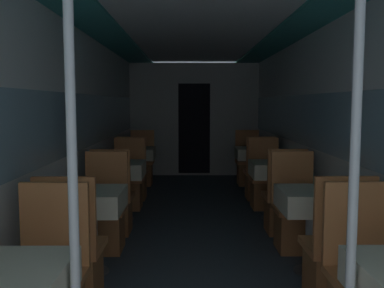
{
  "coord_description": "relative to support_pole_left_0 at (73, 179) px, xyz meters",
  "views": [
    {
      "loc": [
        -0.11,
        -1.2,
        1.48
      ],
      "look_at": [
        -0.08,
        2.92,
        1.08
      ],
      "focal_mm": 40.0,
      "sensor_mm": 36.0,
      "label": 1
    }
  ],
  "objects": [
    {
      "name": "chair_right_far_1",
      "position": [
        1.59,
        2.3,
        -0.84
      ],
      "size": [
        0.43,
        0.43,
        0.98
      ],
      "rotation": [
        0.0,
        0.0,
        3.14
      ],
      "color": "#9C5B31",
      "rests_on": "ground_plane"
    },
    {
      "name": "chair_left_near_1",
      "position": [
        -0.33,
        1.13,
        -0.84
      ],
      "size": [
        0.43,
        0.43,
        0.98
      ],
      "color": "#9C5B31",
      "rests_on": "ground_plane"
    },
    {
      "name": "chair_left_near_3",
      "position": [
        -0.33,
        4.56,
        -0.84
      ],
      "size": [
        0.43,
        0.43,
        0.98
      ],
      "color": "#9C5B31",
      "rests_on": "ground_plane"
    },
    {
      "name": "support_pole_right_0",
      "position": [
        1.27,
        0.0,
        0.0
      ],
      "size": [
        0.05,
        0.05,
        2.27
      ],
      "color": "silver",
      "rests_on": "ground_plane"
    },
    {
      "name": "dining_table_left_2",
      "position": [
        -0.33,
        3.43,
        -0.54
      ],
      "size": [
        0.57,
        0.57,
        0.73
      ],
      "color": "#4C4C51",
      "rests_on": "ground_plane"
    },
    {
      "name": "wall_left",
      "position": [
        -0.69,
        2.81,
        0.02
      ],
      "size": [
        0.05,
        9.82,
        2.27
      ],
      "color": "silver",
      "rests_on": "ground_plane"
    },
    {
      "name": "chair_right_far_3",
      "position": [
        1.59,
        5.74,
        -0.84
      ],
      "size": [
        0.43,
        0.43,
        0.98
      ],
      "rotation": [
        0.0,
        0.0,
        3.14
      ],
      "color": "#9C5B31",
      "rests_on": "ground_plane"
    },
    {
      "name": "chair_left_far_1",
      "position": [
        -0.33,
        2.3,
        -0.84
      ],
      "size": [
        0.43,
        0.43,
        0.98
      ],
      "rotation": [
        0.0,
        0.0,
        3.14
      ],
      "color": "#9C5B31",
      "rests_on": "ground_plane"
    },
    {
      "name": "chair_right_near_2",
      "position": [
        1.59,
        2.84,
        -0.84
      ],
      "size": [
        0.43,
        0.43,
        0.98
      ],
      "color": "#9C5B31",
      "rests_on": "ground_plane"
    },
    {
      "name": "dining_table_left_3",
      "position": [
        -0.33,
        5.15,
        -0.54
      ],
      "size": [
        0.57,
        0.57,
        0.73
      ],
      "color": "#4C4C51",
      "rests_on": "ground_plane"
    },
    {
      "name": "support_pole_left_0",
      "position": [
        0.0,
        0.0,
        0.0
      ],
      "size": [
        0.05,
        0.05,
        2.27
      ],
      "color": "silver",
      "rests_on": "ground_plane"
    },
    {
      "name": "chair_right_near_1",
      "position": [
        1.59,
        1.13,
        -0.84
      ],
      "size": [
        0.43,
        0.43,
        0.98
      ],
      "color": "#9C5B31",
      "rests_on": "ground_plane"
    },
    {
      "name": "dining_table_left_1",
      "position": [
        -0.33,
        1.72,
        -0.54
      ],
      "size": [
        0.57,
        0.57,
        0.73
      ],
      "color": "#4C4C51",
      "rests_on": "ground_plane"
    },
    {
      "name": "chair_right_near_3",
      "position": [
        1.59,
        4.56,
        -0.84
      ],
      "size": [
        0.43,
        0.43,
        0.98
      ],
      "color": "#9C5B31",
      "rests_on": "ground_plane"
    },
    {
      "name": "chair_left_far_3",
      "position": [
        -0.33,
        5.74,
        -0.84
      ],
      "size": [
        0.43,
        0.43,
        0.98
      ],
      "rotation": [
        0.0,
        0.0,
        3.14
      ],
      "color": "#9C5B31",
      "rests_on": "ground_plane"
    },
    {
      "name": "dining_table_right_2",
      "position": [
        1.59,
        3.43,
        -0.54
      ],
      "size": [
        0.57,
        0.57,
        0.73
      ],
      "color": "#4C4C51",
      "rests_on": "ground_plane"
    },
    {
      "name": "ceiling_panel",
      "position": [
        0.63,
        2.81,
        1.18
      ],
      "size": [
        2.65,
        9.82,
        0.07
      ],
      "color": "silver",
      "rests_on": "wall_left"
    },
    {
      "name": "bulkhead_far",
      "position": [
        0.63,
        6.79,
        -0.01
      ],
      "size": [
        2.6,
        0.09,
        2.27
      ],
      "color": "#A8A8A3",
      "rests_on": "ground_plane"
    },
    {
      "name": "wall_right",
      "position": [
        1.96,
        2.81,
        0.02
      ],
      "size": [
        0.05,
        9.82,
        2.27
      ],
      "color": "silver",
      "rests_on": "ground_plane"
    },
    {
      "name": "chair_left_near_2",
      "position": [
        -0.33,
        2.84,
        -0.84
      ],
      "size": [
        0.43,
        0.43,
        0.98
      ],
      "color": "#9C5B31",
      "rests_on": "ground_plane"
    },
    {
      "name": "dining_table_right_1",
      "position": [
        1.59,
        1.72,
        -0.54
      ],
      "size": [
        0.57,
        0.57,
        0.73
      ],
      "color": "#4C4C51",
      "rests_on": "ground_plane"
    },
    {
      "name": "dining_table_right_3",
      "position": [
        1.59,
        5.15,
        -0.54
      ],
      "size": [
        0.57,
        0.57,
        0.73
      ],
      "color": "#4C4C51",
      "rests_on": "ground_plane"
    },
    {
      "name": "chair_left_far_2",
      "position": [
        -0.33,
        4.02,
        -0.84
      ],
      "size": [
        0.43,
        0.43,
        0.98
      ],
      "rotation": [
        0.0,
        0.0,
        3.14
      ],
      "color": "#9C5B31",
      "rests_on": "ground_plane"
    },
    {
      "name": "chair_right_far_2",
      "position": [
        1.59,
        4.02,
        -0.84
      ],
      "size": [
        0.43,
        0.43,
        0.98
      ],
      "rotation": [
        0.0,
        0.0,
        3.14
      ],
      "color": "#9C5B31",
      "rests_on": "ground_plane"
    }
  ]
}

